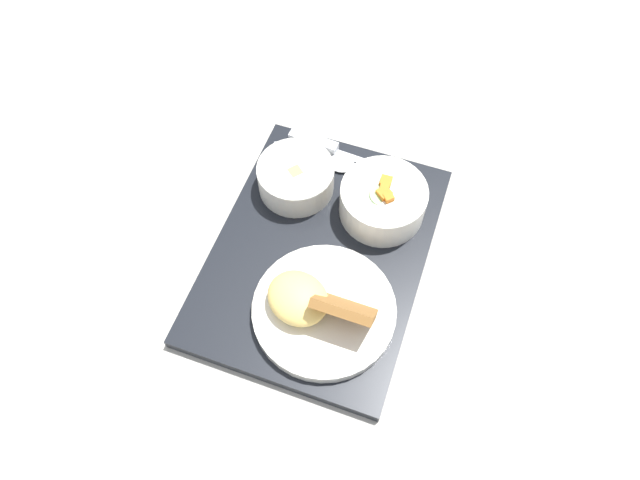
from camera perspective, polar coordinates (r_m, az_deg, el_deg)
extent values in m
plane|color=#ADA89E|center=(0.86, 0.00, -1.63)|extent=(4.00, 4.00, 0.00)
cube|color=black|center=(0.85, 0.00, -1.33)|extent=(0.44, 0.34, 0.02)
cylinder|color=silver|center=(0.86, 6.29, 3.87)|extent=(0.13, 0.13, 0.06)
torus|color=silver|center=(0.84, 6.46, 4.82)|extent=(0.13, 0.13, 0.01)
cylinder|color=#9EC67A|center=(0.84, 6.44, 4.59)|extent=(0.05, 0.05, 0.02)
cylinder|color=#9EC67A|center=(0.85, 5.34, 5.88)|extent=(0.05, 0.05, 0.01)
cylinder|color=#9EC67A|center=(0.84, 6.49, 4.88)|extent=(0.04, 0.04, 0.01)
cylinder|color=#9EC67A|center=(0.83, 6.19, 4.39)|extent=(0.04, 0.04, 0.01)
cylinder|color=#9EC67A|center=(0.84, 6.44, 4.33)|extent=(0.04, 0.04, 0.01)
cube|color=orange|center=(0.83, 6.42, 4.56)|extent=(0.02, 0.02, 0.01)
cube|color=orange|center=(0.83, 6.83, 4.09)|extent=(0.02, 0.02, 0.02)
cube|color=orange|center=(0.84, 6.44, 4.99)|extent=(0.02, 0.02, 0.02)
cube|color=orange|center=(0.84, 6.59, 5.73)|extent=(0.02, 0.02, 0.01)
cylinder|color=silver|center=(0.88, -2.42, 6.26)|extent=(0.12, 0.12, 0.05)
torus|color=silver|center=(0.87, -2.48, 7.10)|extent=(0.12, 0.12, 0.01)
cylinder|color=#B29342|center=(0.88, -2.44, 6.51)|extent=(0.10, 0.10, 0.03)
cube|color=#D1B75B|center=(0.87, -2.48, 6.67)|extent=(0.03, 0.03, 0.01)
cylinder|color=silver|center=(0.79, 0.41, -7.06)|extent=(0.20, 0.20, 0.02)
ellipsoid|color=#EFC666|center=(0.77, -2.22, -5.83)|extent=(0.10, 0.11, 0.04)
cube|color=#93602D|center=(0.76, 2.51, -6.79)|extent=(0.06, 0.09, 0.08)
cube|color=silver|center=(0.93, 5.25, 7.50)|extent=(0.02, 0.12, 0.00)
cube|color=silver|center=(0.95, -0.66, 9.76)|extent=(0.02, 0.08, 0.02)
ellipsoid|color=silver|center=(0.93, 2.14, 7.69)|extent=(0.04, 0.05, 0.01)
cube|color=silver|center=(0.94, -1.91, 8.75)|extent=(0.02, 0.09, 0.01)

